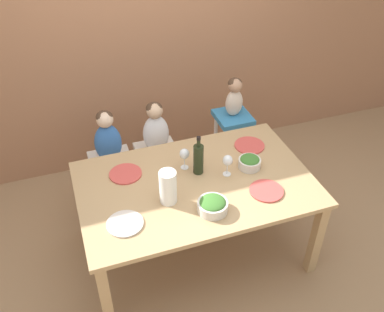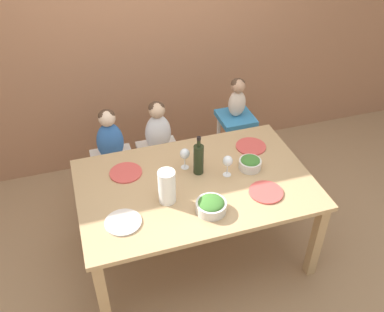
# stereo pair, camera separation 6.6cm
# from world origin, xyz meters

# --- Properties ---
(ground_plane) EXTENTS (14.00, 14.00, 0.00)m
(ground_plane) POSITION_xyz_m (0.00, 0.00, 0.00)
(ground_plane) COLOR #9E7A56
(wall_back) EXTENTS (10.00, 0.06, 2.70)m
(wall_back) POSITION_xyz_m (0.00, 1.42, 1.35)
(wall_back) COLOR #9E6B4C
(wall_back) RESTS_ON ground_plane
(dining_table) EXTENTS (1.68, 1.07, 0.73)m
(dining_table) POSITION_xyz_m (0.00, 0.00, 0.64)
(dining_table) COLOR tan
(dining_table) RESTS_ON ground_plane
(chair_far_left) EXTENTS (0.36, 0.38, 0.47)m
(chair_far_left) POSITION_xyz_m (-0.50, 0.80, 0.39)
(chair_far_left) COLOR silver
(chair_far_left) RESTS_ON ground_plane
(chair_far_center) EXTENTS (0.36, 0.38, 0.47)m
(chair_far_center) POSITION_xyz_m (-0.08, 0.80, 0.39)
(chair_far_center) COLOR silver
(chair_far_center) RESTS_ON ground_plane
(chair_right_highchair) EXTENTS (0.31, 0.32, 0.69)m
(chair_right_highchair) POSITION_xyz_m (0.64, 0.80, 0.53)
(chair_right_highchair) COLOR silver
(chair_right_highchair) RESTS_ON ground_plane
(person_child_left) EXTENTS (0.23, 0.16, 0.48)m
(person_child_left) POSITION_xyz_m (-0.50, 0.80, 0.71)
(person_child_left) COLOR #3366B2
(person_child_left) RESTS_ON chair_far_left
(person_child_center) EXTENTS (0.23, 0.16, 0.48)m
(person_child_center) POSITION_xyz_m (-0.08, 0.80, 0.71)
(person_child_center) COLOR silver
(person_child_center) RESTS_ON chair_far_center
(person_baby_right) EXTENTS (0.16, 0.13, 0.36)m
(person_baby_right) POSITION_xyz_m (0.64, 0.80, 0.89)
(person_baby_right) COLOR beige
(person_baby_right) RESTS_ON chair_right_highchair
(wine_bottle) EXTENTS (0.08, 0.08, 0.31)m
(wine_bottle) POSITION_xyz_m (0.06, 0.10, 0.85)
(wine_bottle) COLOR #232D19
(wine_bottle) RESTS_ON dining_table
(paper_towel_roll) EXTENTS (0.12, 0.12, 0.25)m
(paper_towel_roll) POSITION_xyz_m (-0.24, -0.12, 0.85)
(paper_towel_roll) COLOR white
(paper_towel_roll) RESTS_ON dining_table
(wine_glass_near) EXTENTS (0.07, 0.07, 0.17)m
(wine_glass_near) POSITION_xyz_m (0.25, 0.01, 0.85)
(wine_glass_near) COLOR white
(wine_glass_near) RESTS_ON dining_table
(wine_glass_far) EXTENTS (0.07, 0.07, 0.17)m
(wine_glass_far) POSITION_xyz_m (-0.02, 0.19, 0.85)
(wine_glass_far) COLOR white
(wine_glass_far) RESTS_ON dining_table
(salad_bowl_large) EXTENTS (0.21, 0.21, 0.10)m
(salad_bowl_large) POSITION_xyz_m (0.01, -0.30, 0.77)
(salad_bowl_large) COLOR silver
(salad_bowl_large) RESTS_ON dining_table
(salad_bowl_small) EXTENTS (0.17, 0.17, 0.10)m
(salad_bowl_small) POSITION_xyz_m (0.44, 0.03, 0.77)
(salad_bowl_small) COLOR silver
(salad_bowl_small) RESTS_ON dining_table
(dinner_plate_front_left) EXTENTS (0.24, 0.24, 0.01)m
(dinner_plate_front_left) POSITION_xyz_m (-0.57, -0.24, 0.73)
(dinner_plate_front_left) COLOR silver
(dinner_plate_front_left) RESTS_ON dining_table
(dinner_plate_back_left) EXTENTS (0.24, 0.24, 0.01)m
(dinner_plate_back_left) POSITION_xyz_m (-0.46, 0.25, 0.73)
(dinner_plate_back_left) COLOR #D14C47
(dinner_plate_back_left) RESTS_ON dining_table
(dinner_plate_back_right) EXTENTS (0.24, 0.24, 0.01)m
(dinner_plate_back_right) POSITION_xyz_m (0.55, 0.28, 0.73)
(dinner_plate_back_right) COLOR #D14C47
(dinner_plate_back_right) RESTS_ON dining_table
(dinner_plate_front_right) EXTENTS (0.24, 0.24, 0.01)m
(dinner_plate_front_right) POSITION_xyz_m (0.43, -0.25, 0.73)
(dinner_plate_front_right) COLOR #D14C47
(dinner_plate_front_right) RESTS_ON dining_table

